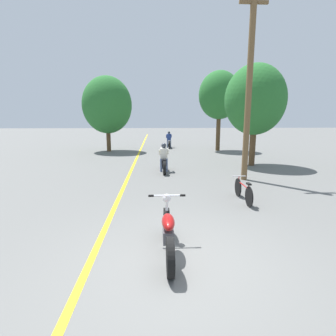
# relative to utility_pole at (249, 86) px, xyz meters

# --- Properties ---
(ground_plane) EXTENTS (120.00, 120.00, 0.00)m
(ground_plane) POSITION_rel_utility_pole_xyz_m (-3.21, -6.16, -3.78)
(ground_plane) COLOR #60605E
(lane_stripe_center) EXTENTS (0.14, 48.00, 0.01)m
(lane_stripe_center) POSITION_rel_utility_pole_xyz_m (-4.91, 6.05, -3.78)
(lane_stripe_center) COLOR yellow
(lane_stripe_center) RESTS_ON ground
(utility_pole) EXTENTS (1.10, 0.24, 7.38)m
(utility_pole) POSITION_rel_utility_pole_xyz_m (0.00, 0.00, 0.00)
(utility_pole) COLOR brown
(utility_pole) RESTS_ON ground
(roadside_tree_right_near) EXTENTS (3.17, 2.85, 5.30)m
(roadside_tree_right_near) POSITION_rel_utility_pole_xyz_m (1.51, 3.24, -0.33)
(roadside_tree_right_near) COLOR #513A23
(roadside_tree_right_near) RESTS_ON ground
(roadside_tree_right_far) EXTENTS (3.14, 2.83, 6.03)m
(roadside_tree_right_far) POSITION_rel_utility_pole_xyz_m (1.18, 9.74, 0.42)
(roadside_tree_right_far) COLOR #513A23
(roadside_tree_right_far) RESTS_ON ground
(roadside_tree_left) EXTENTS (3.67, 3.30, 5.59)m
(roadside_tree_left) POSITION_rel_utility_pole_xyz_m (-7.28, 9.74, -0.31)
(roadside_tree_left) COLOR #513A23
(roadside_tree_left) RESTS_ON ground
(motorcycle_foreground) EXTENTS (0.76, 2.07, 1.03)m
(motorcycle_foreground) POSITION_rel_utility_pole_xyz_m (-3.48, -5.92, -3.35)
(motorcycle_foreground) COLOR black
(motorcycle_foreground) RESTS_ON ground
(motorcycle_rider_lead) EXTENTS (0.50, 2.12, 1.37)m
(motorcycle_rider_lead) POSITION_rel_utility_pole_xyz_m (-3.31, 1.83, -3.26)
(motorcycle_rider_lead) COLOR black
(motorcycle_rider_lead) RESTS_ON ground
(motorcycle_rider_far) EXTENTS (0.50, 2.13, 1.39)m
(motorcycle_rider_far) POSITION_rel_utility_pole_xyz_m (-2.54, 11.88, -3.26)
(motorcycle_rider_far) COLOR black
(motorcycle_rider_far) RESTS_ON ground
(bicycle_parked) EXTENTS (0.44, 1.64, 0.71)m
(bicycle_parked) POSITION_rel_utility_pole_xyz_m (-1.00, -2.85, -3.45)
(bicycle_parked) COLOR black
(bicycle_parked) RESTS_ON ground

